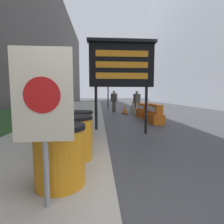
{
  "coord_description": "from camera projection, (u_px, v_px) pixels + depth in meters",
  "views": [
    {
      "loc": [
        -0.22,
        -1.83,
        1.43
      ],
      "look_at": [
        0.49,
        7.7,
        0.45
      ],
      "focal_mm": 28.0,
      "sensor_mm": 36.0,
      "label": 1
    }
  ],
  "objects": [
    {
      "name": "bare_tree",
      "position": [
        44.0,
        85.0,
        10.12
      ],
      "size": [
        1.75,
        2.1,
        3.49
      ],
      "color": "#4C3D2D",
      "rests_on": "sidewalk_left"
    },
    {
      "name": "barrel_drum_back",
      "position": [
        79.0,
        128.0,
        4.34
      ],
      "size": [
        0.71,
        0.71,
        0.85
      ],
      "color": "orange",
      "rests_on": "sidewalk_left"
    },
    {
      "name": "pedestrian_passerby",
      "position": [
        137.0,
        100.0,
        12.45
      ],
      "size": [
        0.51,
        0.43,
        1.67
      ],
      "rotation": [
        0.0,
        0.0,
        0.46
      ],
      "color": "#333338",
      "rests_on": "ground_plane"
    },
    {
      "name": "message_board",
      "position": [
        122.0,
        65.0,
        6.08
      ],
      "size": [
        2.38,
        0.36,
        3.28
      ],
      "color": "black",
      "rests_on": "ground_plane"
    },
    {
      "name": "pedestrian_worker",
      "position": [
        114.0,
        99.0,
        13.91
      ],
      "size": [
        0.52,
        0.47,
        1.71
      ],
      "rotation": [
        0.0,
        0.0,
        5.71
      ],
      "color": "#514C42",
      "rests_on": "ground_plane"
    },
    {
      "name": "ground_plane",
      "position": [
        119.0,
        221.0,
        1.98
      ],
      "size": [
        120.0,
        120.0,
        0.0
      ],
      "primitive_type": "plane",
      "color": "#3F3F42"
    },
    {
      "name": "jersey_barrier_orange_near",
      "position": [
        153.0,
        114.0,
        8.91
      ],
      "size": [
        0.54,
        1.84,
        0.93
      ],
      "color": "orange",
      "rests_on": "ground_plane"
    },
    {
      "name": "traffic_light_near_curb",
      "position": [
        108.0,
        83.0,
        17.0
      ],
      "size": [
        0.28,
        0.44,
        3.46
      ],
      "color": "#2D2D30",
      "rests_on": "ground_plane"
    },
    {
      "name": "warning_sign",
      "position": [
        43.0,
        104.0,
        1.85
      ],
      "size": [
        0.64,
        0.08,
        1.75
      ],
      "color": "gray",
      "rests_on": "sidewalk_left"
    },
    {
      "name": "building_left_facade",
      "position": [
        31.0,
        20.0,
        10.77
      ],
      "size": [
        0.4,
        50.4,
        11.93
      ],
      "color": "#4C4742",
      "rests_on": "ground_plane"
    },
    {
      "name": "jersey_barrier_orange_far",
      "position": [
        143.0,
        111.0,
        11.02
      ],
      "size": [
        0.56,
        1.78,
        0.84
      ],
      "color": "orange",
      "rests_on": "ground_plane"
    },
    {
      "name": "barrel_drum_foreground",
      "position": [
        60.0,
        155.0,
        2.42
      ],
      "size": [
        0.71,
        0.71,
        0.85
      ],
      "color": "orange",
      "rests_on": "sidewalk_left"
    },
    {
      "name": "traffic_cone_far",
      "position": [
        152.0,
        113.0,
        10.24
      ],
      "size": [
        0.35,
        0.35,
        0.62
      ],
      "color": "black",
      "rests_on": "ground_plane"
    },
    {
      "name": "traffic_cone_mid",
      "position": [
        125.0,
        109.0,
        12.57
      ],
      "size": [
        0.39,
        0.39,
        0.7
      ],
      "color": "black",
      "rests_on": "ground_plane"
    },
    {
      "name": "jersey_barrier_cream",
      "position": [
        136.0,
        108.0,
        13.22
      ],
      "size": [
        0.52,
        1.7,
        0.82
      ],
      "color": "beige",
      "rests_on": "ground_plane"
    },
    {
      "name": "barrel_drum_middle",
      "position": [
        74.0,
        137.0,
        3.39
      ],
      "size": [
        0.71,
        0.71,
        0.85
      ],
      "color": "orange",
      "rests_on": "sidewalk_left"
    },
    {
      "name": "traffic_cone_near",
      "position": [
        153.0,
        113.0,
        9.79
      ],
      "size": [
        0.4,
        0.4,
        0.72
      ],
      "color": "black",
      "rests_on": "ground_plane"
    }
  ]
}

